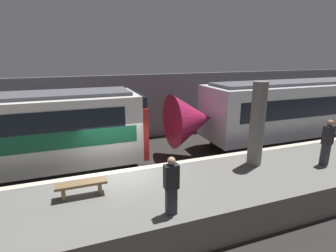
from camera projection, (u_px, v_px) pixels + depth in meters
ground_plane at (121, 196)px, 10.04m from camera, size 120.00×120.00×0.00m
platform at (131, 210)px, 8.20m from camera, size 40.00×3.74×1.13m
station_rear_barrier at (99, 110)px, 15.65m from camera, size 50.00×0.15×4.04m
support_pillar_near at (257, 124)px, 9.84m from camera, size 0.55×0.55×3.21m
train_modern at (327, 108)px, 16.61m from camera, size 20.58×3.10×3.75m
person_waiting at (327, 141)px, 9.97m from camera, size 0.38×0.24×1.79m
person_walking at (171, 185)px, 6.86m from camera, size 0.38×0.24×1.64m
platform_bench at (82, 186)px, 7.87m from camera, size 1.50×0.40×0.45m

